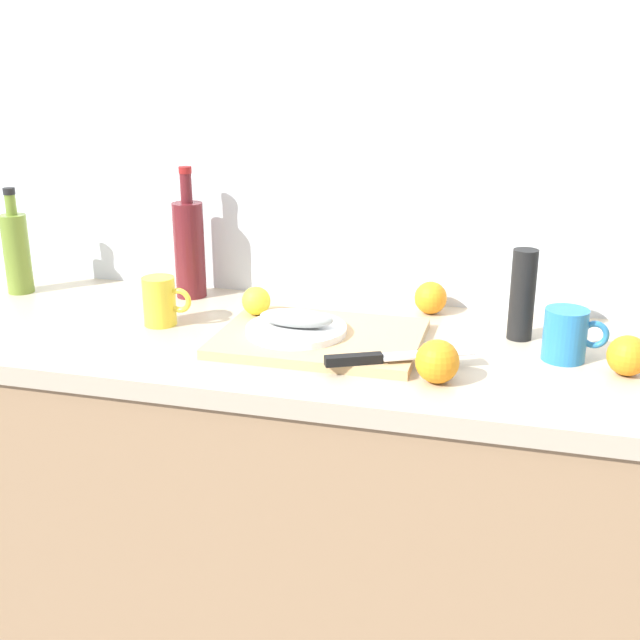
{
  "coord_description": "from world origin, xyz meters",
  "views": [
    {
      "loc": [
        0.35,
        -1.51,
        1.48
      ],
      "look_at": [
        -0.05,
        -0.02,
        0.95
      ],
      "focal_mm": 44.61,
      "sensor_mm": 36.0,
      "label": 1
    }
  ],
  "objects_px": {
    "coffee_mug_1": "(161,301)",
    "pepper_mill": "(522,295)",
    "fish_fillet": "(296,318)",
    "orange_0": "(628,356)",
    "chef_knife": "(381,358)",
    "olive_oil_bottle": "(17,251)",
    "coffee_mug_2": "(566,335)",
    "cutting_board": "(320,338)",
    "white_plate": "(296,330)",
    "lemon_0": "(256,301)",
    "wine_bottle": "(189,247)"
  },
  "relations": [
    {
      "from": "coffee_mug_1",
      "to": "pepper_mill",
      "type": "distance_m",
      "value": 0.78
    },
    {
      "from": "fish_fillet",
      "to": "coffee_mug_1",
      "type": "xyz_separation_m",
      "value": [
        -0.32,
        0.03,
        0.0
      ]
    },
    {
      "from": "orange_0",
      "to": "chef_knife",
      "type": "bearing_deg",
      "value": -166.72
    },
    {
      "from": "coffee_mug_1",
      "to": "fish_fillet",
      "type": "bearing_deg",
      "value": -5.23
    },
    {
      "from": "olive_oil_bottle",
      "to": "fish_fillet",
      "type": "bearing_deg",
      "value": -12.1
    },
    {
      "from": "chef_knife",
      "to": "coffee_mug_2",
      "type": "xyz_separation_m",
      "value": [
        0.34,
        0.16,
        0.02
      ]
    },
    {
      "from": "cutting_board",
      "to": "white_plate",
      "type": "distance_m",
      "value": 0.05
    },
    {
      "from": "lemon_0",
      "to": "olive_oil_bottle",
      "type": "height_order",
      "value": "olive_oil_bottle"
    },
    {
      "from": "chef_knife",
      "to": "lemon_0",
      "type": "xyz_separation_m",
      "value": [
        -0.32,
        0.21,
        0.02
      ]
    },
    {
      "from": "cutting_board",
      "to": "lemon_0",
      "type": "distance_m",
      "value": 0.19
    },
    {
      "from": "wine_bottle",
      "to": "orange_0",
      "type": "height_order",
      "value": "wine_bottle"
    },
    {
      "from": "fish_fillet",
      "to": "white_plate",
      "type": "bearing_deg",
      "value": 90.0
    },
    {
      "from": "cutting_board",
      "to": "coffee_mug_2",
      "type": "xyz_separation_m",
      "value": [
        0.49,
        0.03,
        0.04
      ]
    },
    {
      "from": "chef_knife",
      "to": "orange_0",
      "type": "height_order",
      "value": "orange_0"
    },
    {
      "from": "coffee_mug_1",
      "to": "coffee_mug_2",
      "type": "bearing_deg",
      "value": 0.82
    },
    {
      "from": "fish_fillet",
      "to": "coffee_mug_1",
      "type": "bearing_deg",
      "value": 174.77
    },
    {
      "from": "chef_knife",
      "to": "coffee_mug_2",
      "type": "distance_m",
      "value": 0.37
    },
    {
      "from": "orange_0",
      "to": "lemon_0",
      "type": "bearing_deg",
      "value": 172.51
    },
    {
      "from": "fish_fillet",
      "to": "chef_knife",
      "type": "distance_m",
      "value": 0.23
    },
    {
      "from": "fish_fillet",
      "to": "olive_oil_bottle",
      "type": "bearing_deg",
      "value": 167.9
    },
    {
      "from": "cutting_board",
      "to": "white_plate",
      "type": "relative_size",
      "value": 1.99
    },
    {
      "from": "white_plate",
      "to": "lemon_0",
      "type": "relative_size",
      "value": 3.29
    },
    {
      "from": "coffee_mug_2",
      "to": "orange_0",
      "type": "height_order",
      "value": "coffee_mug_2"
    },
    {
      "from": "olive_oil_bottle",
      "to": "coffee_mug_2",
      "type": "height_order",
      "value": "olive_oil_bottle"
    },
    {
      "from": "wine_bottle",
      "to": "chef_knife",
      "type": "bearing_deg",
      "value": -33.38
    },
    {
      "from": "wine_bottle",
      "to": "coffee_mug_2",
      "type": "relative_size",
      "value": 2.56
    },
    {
      "from": "olive_oil_bottle",
      "to": "chef_knife",
      "type": "bearing_deg",
      "value": -16.0
    },
    {
      "from": "coffee_mug_1",
      "to": "wine_bottle",
      "type": "bearing_deg",
      "value": 96.08
    },
    {
      "from": "chef_knife",
      "to": "wine_bottle",
      "type": "height_order",
      "value": "wine_bottle"
    },
    {
      "from": "olive_oil_bottle",
      "to": "orange_0",
      "type": "height_order",
      "value": "olive_oil_bottle"
    },
    {
      "from": "chef_knife",
      "to": "coffee_mug_2",
      "type": "bearing_deg",
      "value": -1.05
    },
    {
      "from": "coffee_mug_1",
      "to": "pepper_mill",
      "type": "bearing_deg",
      "value": 8.45
    },
    {
      "from": "olive_oil_bottle",
      "to": "coffee_mug_2",
      "type": "xyz_separation_m",
      "value": [
        1.31,
        -0.12,
        -0.05
      ]
    },
    {
      "from": "olive_oil_bottle",
      "to": "coffee_mug_1",
      "type": "xyz_separation_m",
      "value": [
        0.45,
        -0.14,
        -0.05
      ]
    },
    {
      "from": "olive_oil_bottle",
      "to": "pepper_mill",
      "type": "distance_m",
      "value": 1.22
    },
    {
      "from": "cutting_board",
      "to": "olive_oil_bottle",
      "type": "height_order",
      "value": "olive_oil_bottle"
    },
    {
      "from": "white_plate",
      "to": "fish_fillet",
      "type": "relative_size",
      "value": 1.33
    },
    {
      "from": "fish_fillet",
      "to": "pepper_mill",
      "type": "xyz_separation_m",
      "value": [
        0.45,
        0.14,
        0.04
      ]
    },
    {
      "from": "coffee_mug_2",
      "to": "chef_knife",
      "type": "bearing_deg",
      "value": -155.32
    },
    {
      "from": "fish_fillet",
      "to": "coffee_mug_1",
      "type": "distance_m",
      "value": 0.32
    },
    {
      "from": "coffee_mug_2",
      "to": "olive_oil_bottle",
      "type": "bearing_deg",
      "value": 174.6
    },
    {
      "from": "coffee_mug_2",
      "to": "pepper_mill",
      "type": "relative_size",
      "value": 0.65
    },
    {
      "from": "lemon_0",
      "to": "pepper_mill",
      "type": "relative_size",
      "value": 0.33
    },
    {
      "from": "cutting_board",
      "to": "chef_knife",
      "type": "bearing_deg",
      "value": -38.76
    },
    {
      "from": "fish_fillet",
      "to": "pepper_mill",
      "type": "bearing_deg",
      "value": 17.77
    },
    {
      "from": "white_plate",
      "to": "fish_fillet",
      "type": "height_order",
      "value": "fish_fillet"
    },
    {
      "from": "cutting_board",
      "to": "orange_0",
      "type": "distance_m",
      "value": 0.6
    },
    {
      "from": "olive_oil_bottle",
      "to": "coffee_mug_1",
      "type": "height_order",
      "value": "olive_oil_bottle"
    },
    {
      "from": "fish_fillet",
      "to": "pepper_mill",
      "type": "height_order",
      "value": "pepper_mill"
    },
    {
      "from": "cutting_board",
      "to": "fish_fillet",
      "type": "distance_m",
      "value": 0.07
    }
  ]
}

